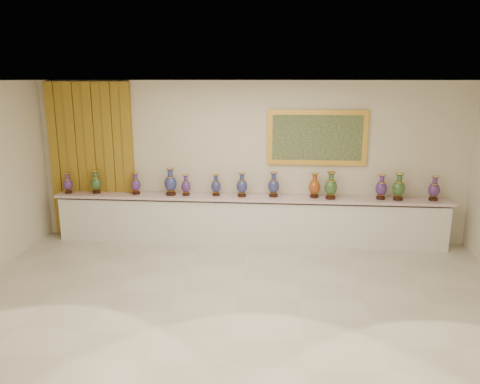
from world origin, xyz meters
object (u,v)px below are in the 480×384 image
object	(u,v)px
vase_0	(68,184)
vase_2	(136,185)
vase_1	(96,183)
counter	(249,220)

from	to	relation	value
vase_0	vase_2	size ratio (longest dim) A/B	0.96
vase_0	vase_2	world-z (taller)	vase_2
vase_1	vase_2	world-z (taller)	vase_1
vase_0	vase_2	xyz separation A→B (m)	(1.31, 0.04, 0.01)
counter	vase_2	world-z (taller)	vase_2
counter	vase_0	xyz separation A→B (m)	(-3.45, -0.06, 0.64)
counter	vase_1	xyz separation A→B (m)	(-2.91, -0.01, 0.66)
counter	vase_0	bearing A→B (deg)	-179.07
vase_2	vase_0	bearing A→B (deg)	-178.23
vase_0	vase_1	bearing A→B (deg)	4.96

